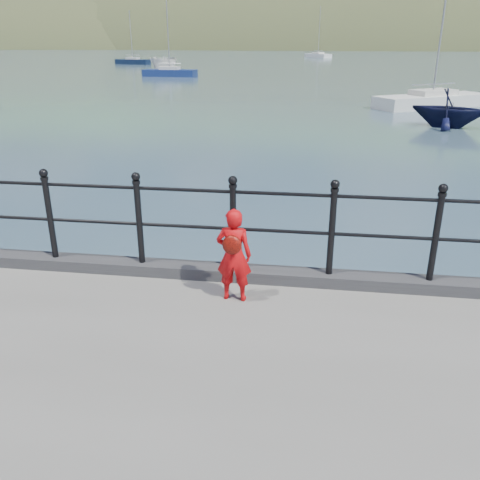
% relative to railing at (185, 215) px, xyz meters
% --- Properties ---
extents(ground, '(600.00, 600.00, 0.00)m').
position_rel_railing_xyz_m(ground, '(-0.00, 0.15, -1.82)').
color(ground, '#2D4251').
rests_on(ground, ground).
extents(kerb, '(60.00, 0.30, 0.15)m').
position_rel_railing_xyz_m(kerb, '(-0.00, -0.00, -0.75)').
color(kerb, '#28282B').
rests_on(kerb, quay).
extents(railing, '(18.11, 0.11, 1.20)m').
position_rel_railing_xyz_m(railing, '(0.00, 0.00, 0.00)').
color(railing, black).
rests_on(railing, kerb).
extents(far_shore, '(830.00, 200.00, 156.00)m').
position_rel_railing_xyz_m(far_shore, '(38.34, 239.56, -24.39)').
color(far_shore, '#333A21').
rests_on(far_shore, ground).
extents(child, '(0.41, 0.32, 1.12)m').
position_rel_railing_xyz_m(child, '(0.69, -0.54, -0.26)').
color(child, red).
rests_on(child, quay).
extents(launch_white, '(2.74, 5.07, 1.86)m').
position_rel_railing_xyz_m(launch_white, '(-15.32, 51.71, -0.90)').
color(launch_white, silver).
rests_on(launch_white, ground).
extents(launch_navy, '(4.08, 3.84, 1.71)m').
position_rel_railing_xyz_m(launch_navy, '(7.54, 18.90, -0.97)').
color(launch_navy, black).
rests_on(launch_navy, ground).
extents(sailboat_deep, '(5.40, 6.31, 9.48)m').
position_rel_railing_xyz_m(sailboat_deep, '(1.52, 101.60, -1.48)').
color(sailboat_deep, white).
rests_on(sailboat_deep, ground).
extents(sailboat_left, '(5.45, 2.66, 7.56)m').
position_rel_railing_xyz_m(sailboat_left, '(-25.78, 71.21, -1.48)').
color(sailboat_left, black).
rests_on(sailboat_left, ground).
extents(sailboat_port, '(5.63, 2.20, 8.06)m').
position_rel_railing_xyz_m(sailboat_port, '(-13.58, 47.81, -1.48)').
color(sailboat_port, navy).
rests_on(sailboat_port, ground).
extents(sailboat_near, '(7.23, 5.67, 9.89)m').
position_rel_railing_xyz_m(sailboat_near, '(8.29, 26.22, -1.48)').
color(sailboat_near, silver).
rests_on(sailboat_near, ground).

